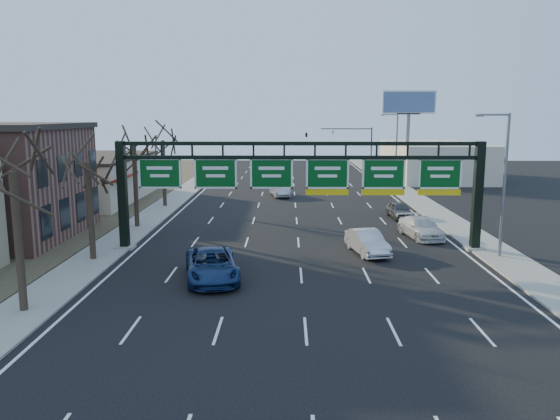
{
  "coord_description": "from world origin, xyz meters",
  "views": [
    {
      "loc": [
        -0.76,
        -27.56,
        8.9
      ],
      "look_at": [
        -1.23,
        4.96,
        3.2
      ],
      "focal_mm": 35.0,
      "sensor_mm": 36.0,
      "label": 1
    }
  ],
  "objects_px": {
    "car_blue_suv": "(212,265)",
    "car_white_wagon": "(421,228)",
    "sign_gantry": "(302,181)",
    "car_silver_sedan": "(367,242)"
  },
  "relations": [
    {
      "from": "sign_gantry",
      "to": "car_blue_suv",
      "type": "bearing_deg",
      "value": -126.27
    },
    {
      "from": "car_silver_sedan",
      "to": "car_white_wagon",
      "type": "bearing_deg",
      "value": 34.08
    },
    {
      "from": "car_blue_suv",
      "to": "car_white_wagon",
      "type": "bearing_deg",
      "value": 25.95
    },
    {
      "from": "car_blue_suv",
      "to": "car_white_wagon",
      "type": "xyz_separation_m",
      "value": [
        13.89,
        10.59,
        -0.09
      ]
    },
    {
      "from": "car_blue_suv",
      "to": "car_silver_sedan",
      "type": "xyz_separation_m",
      "value": [
        9.29,
        5.78,
        -0.05
      ]
    },
    {
      "from": "car_blue_suv",
      "to": "car_white_wagon",
      "type": "height_order",
      "value": "car_blue_suv"
    },
    {
      "from": "car_blue_suv",
      "to": "sign_gantry",
      "type": "bearing_deg",
      "value": 42.37
    },
    {
      "from": "car_blue_suv",
      "to": "car_silver_sedan",
      "type": "distance_m",
      "value": 10.94
    },
    {
      "from": "sign_gantry",
      "to": "car_blue_suv",
      "type": "relative_size",
      "value": 4.18
    },
    {
      "from": "sign_gantry",
      "to": "car_blue_suv",
      "type": "height_order",
      "value": "sign_gantry"
    }
  ]
}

